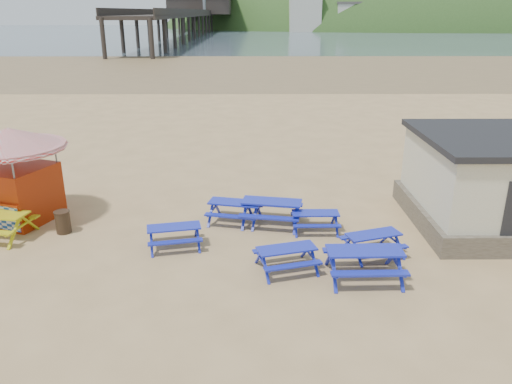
{
  "coord_description": "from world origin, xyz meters",
  "views": [
    {
      "loc": [
        1.22,
        -14.94,
        6.96
      ],
      "look_at": [
        1.32,
        1.5,
        1.0
      ],
      "focal_mm": 35.0,
      "sensor_mm": 36.0,
      "label": 1
    }
  ],
  "objects_px": {
    "picnic_table_blue_a": "(235,212)",
    "picnic_table_blue_b": "(272,212)",
    "litter_bin": "(63,222)",
    "ice_cream_kiosk": "(13,163)"
  },
  "relations": [
    {
      "from": "litter_bin",
      "to": "ice_cream_kiosk",
      "type": "bearing_deg",
      "value": 148.29
    },
    {
      "from": "picnic_table_blue_a",
      "to": "ice_cream_kiosk",
      "type": "relative_size",
      "value": 0.43
    },
    {
      "from": "picnic_table_blue_b",
      "to": "picnic_table_blue_a",
      "type": "bearing_deg",
      "value": -177.74
    },
    {
      "from": "picnic_table_blue_b",
      "to": "litter_bin",
      "type": "relative_size",
      "value": 3.0
    },
    {
      "from": "ice_cream_kiosk",
      "to": "litter_bin",
      "type": "relative_size",
      "value": 6.22
    },
    {
      "from": "picnic_table_blue_a",
      "to": "picnic_table_blue_b",
      "type": "relative_size",
      "value": 0.9
    },
    {
      "from": "picnic_table_blue_a",
      "to": "picnic_table_blue_b",
      "type": "xyz_separation_m",
      "value": [
        1.27,
        -0.19,
        0.05
      ]
    },
    {
      "from": "picnic_table_blue_a",
      "to": "picnic_table_blue_b",
      "type": "distance_m",
      "value": 1.29
    },
    {
      "from": "picnic_table_blue_a",
      "to": "ice_cream_kiosk",
      "type": "bearing_deg",
      "value": -169.51
    },
    {
      "from": "picnic_table_blue_a",
      "to": "litter_bin",
      "type": "height_order",
      "value": "litter_bin"
    }
  ]
}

